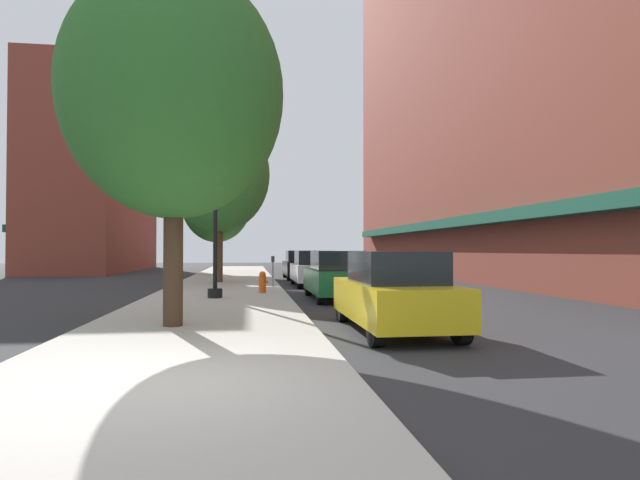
{
  "coord_description": "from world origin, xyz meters",
  "views": [
    {
      "loc": [
        1.02,
        -6.32,
        1.69
      ],
      "look_at": [
        4.62,
        19.47,
        2.2
      ],
      "focal_mm": 28.79,
      "sensor_mm": 36.0,
      "label": 1
    }
  ],
  "objects_px": {
    "parking_meter_near": "(273,267)",
    "car_yellow": "(394,293)",
    "tree_near": "(217,203)",
    "car_green": "(337,276)",
    "lamppost": "(215,204)",
    "car_white": "(313,269)",
    "fire_hydrant": "(263,282)",
    "tree_mid": "(174,94)",
    "tree_far": "(219,174)",
    "car_black": "(300,265)"
  },
  "relations": [
    {
      "from": "car_green",
      "to": "car_yellow",
      "type": "bearing_deg",
      "value": -87.97
    },
    {
      "from": "parking_meter_near",
      "to": "tree_mid",
      "type": "bearing_deg",
      "value": -103.14
    },
    {
      "from": "lamppost",
      "to": "parking_meter_near",
      "type": "height_order",
      "value": "lamppost"
    },
    {
      "from": "car_black",
      "to": "car_yellow",
      "type": "bearing_deg",
      "value": -91.19
    },
    {
      "from": "tree_near",
      "to": "tree_far",
      "type": "height_order",
      "value": "tree_far"
    },
    {
      "from": "car_green",
      "to": "car_black",
      "type": "relative_size",
      "value": 1.0
    },
    {
      "from": "fire_hydrant",
      "to": "car_black",
      "type": "distance_m",
      "value": 11.16
    },
    {
      "from": "tree_mid",
      "to": "car_yellow",
      "type": "xyz_separation_m",
      "value": [
        4.53,
        -0.66,
        -4.14
      ]
    },
    {
      "from": "tree_near",
      "to": "tree_far",
      "type": "bearing_deg",
      "value": -85.75
    },
    {
      "from": "tree_far",
      "to": "lamppost",
      "type": "bearing_deg",
      "value": -87.53
    },
    {
      "from": "tree_mid",
      "to": "car_white",
      "type": "bearing_deg",
      "value": 70.55
    },
    {
      "from": "lamppost",
      "to": "parking_meter_near",
      "type": "bearing_deg",
      "value": 66.32
    },
    {
      "from": "parking_meter_near",
      "to": "car_black",
      "type": "height_order",
      "value": "car_black"
    },
    {
      "from": "tree_far",
      "to": "car_white",
      "type": "relative_size",
      "value": 1.9
    },
    {
      "from": "tree_near",
      "to": "car_white",
      "type": "distance_m",
      "value": 12.33
    },
    {
      "from": "tree_mid",
      "to": "tree_far",
      "type": "xyz_separation_m",
      "value": [
        0.1,
        14.58,
        0.47
      ]
    },
    {
      "from": "lamppost",
      "to": "fire_hydrant",
      "type": "bearing_deg",
      "value": 46.79
    },
    {
      "from": "fire_hydrant",
      "to": "tree_near",
      "type": "bearing_deg",
      "value": 99.61
    },
    {
      "from": "fire_hydrant",
      "to": "car_yellow",
      "type": "distance_m",
      "value": 8.94
    },
    {
      "from": "tree_near",
      "to": "tree_mid",
      "type": "bearing_deg",
      "value": -88.65
    },
    {
      "from": "car_yellow",
      "to": "car_green",
      "type": "distance_m",
      "value": 6.99
    },
    {
      "from": "tree_far",
      "to": "car_white",
      "type": "xyz_separation_m",
      "value": [
        4.43,
        -1.75,
        -4.61
      ]
    },
    {
      "from": "parking_meter_near",
      "to": "car_white",
      "type": "relative_size",
      "value": 0.3
    },
    {
      "from": "lamppost",
      "to": "car_yellow",
      "type": "xyz_separation_m",
      "value": [
        4.07,
        -6.88,
        -2.39
      ]
    },
    {
      "from": "lamppost",
      "to": "car_white",
      "type": "bearing_deg",
      "value": 58.4
    },
    {
      "from": "tree_far",
      "to": "fire_hydrant",
      "type": "bearing_deg",
      "value": -73.62
    },
    {
      "from": "fire_hydrant",
      "to": "tree_far",
      "type": "xyz_separation_m",
      "value": [
        -1.96,
        6.67,
        4.9
      ]
    },
    {
      "from": "parking_meter_near",
      "to": "tree_near",
      "type": "height_order",
      "value": "tree_near"
    },
    {
      "from": "car_yellow",
      "to": "car_black",
      "type": "bearing_deg",
      "value": 90.25
    },
    {
      "from": "tree_far",
      "to": "car_black",
      "type": "bearing_deg",
      "value": 43.58
    },
    {
      "from": "lamppost",
      "to": "tree_far",
      "type": "relative_size",
      "value": 0.72
    },
    {
      "from": "lamppost",
      "to": "car_green",
      "type": "relative_size",
      "value": 1.37
    },
    {
      "from": "lamppost",
      "to": "tree_near",
      "type": "relative_size",
      "value": 0.81
    },
    {
      "from": "parking_meter_near",
      "to": "tree_mid",
      "type": "xyz_separation_m",
      "value": [
        -2.58,
        -11.05,
        4.0
      ]
    },
    {
      "from": "car_black",
      "to": "car_green",
      "type": "bearing_deg",
      "value": -91.19
    },
    {
      "from": "parking_meter_near",
      "to": "car_black",
      "type": "bearing_deg",
      "value": 75.88
    },
    {
      "from": "tree_far",
      "to": "car_green",
      "type": "bearing_deg",
      "value": -61.77
    },
    {
      "from": "parking_meter_near",
      "to": "car_yellow",
      "type": "height_order",
      "value": "car_yellow"
    },
    {
      "from": "tree_mid",
      "to": "car_yellow",
      "type": "height_order",
      "value": "tree_mid"
    },
    {
      "from": "fire_hydrant",
      "to": "car_green",
      "type": "xyz_separation_m",
      "value": [
        2.47,
        -1.59,
        0.29
      ]
    },
    {
      "from": "car_green",
      "to": "car_white",
      "type": "distance_m",
      "value": 6.5
    },
    {
      "from": "tree_mid",
      "to": "tree_far",
      "type": "distance_m",
      "value": 14.59
    },
    {
      "from": "tree_mid",
      "to": "parking_meter_near",
      "type": "bearing_deg",
      "value": 76.86
    },
    {
      "from": "fire_hydrant",
      "to": "tree_mid",
      "type": "bearing_deg",
      "value": -104.58
    },
    {
      "from": "lamppost",
      "to": "car_white",
      "type": "relative_size",
      "value": 1.37
    },
    {
      "from": "parking_meter_near",
      "to": "car_yellow",
      "type": "relative_size",
      "value": 0.3
    },
    {
      "from": "tree_near",
      "to": "car_green",
      "type": "xyz_separation_m",
      "value": [
        5.08,
        -17.0,
        -3.99
      ]
    },
    {
      "from": "fire_hydrant",
      "to": "tree_near",
      "type": "xyz_separation_m",
      "value": [
        -2.61,
        15.41,
        4.28
      ]
    },
    {
      "from": "tree_far",
      "to": "car_white",
      "type": "height_order",
      "value": "tree_far"
    },
    {
      "from": "parking_meter_near",
      "to": "lamppost",
      "type": "bearing_deg",
      "value": -113.68
    }
  ]
}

